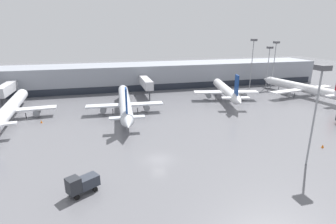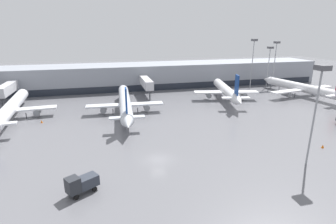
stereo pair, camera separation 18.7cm
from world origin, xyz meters
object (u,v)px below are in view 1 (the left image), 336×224
Objects in this scene: service_truck_0 at (82,183)px; apron_light_mast_5 at (269,55)px; parked_jet_3 at (226,91)px; traffic_cone_0 at (41,122)px; apron_light_mast_2 at (320,87)px; parked_jet_2 at (302,88)px; apron_light_mast_3 at (253,50)px; traffic_cone_1 at (323,146)px; parked_jet_0 at (125,103)px; parked_jet_1 at (10,108)px; apron_light_mast_1 at (275,51)px; traffic_cone_3 at (238,99)px.

apron_light_mast_5 is (66.42, 56.16, 11.07)m from service_truck_0.
traffic_cone_0 is (-53.35, -9.20, -2.75)m from parked_jet_3.
parked_jet_2 is at bearing 50.54° from apron_light_mast_2.
apron_light_mast_5 is at bearing 3.53° from apron_light_mast_3.
service_truck_0 is 6.84× the size of traffic_cone_1.
apron_light_mast_5 is (24.41, 14.33, 9.52)m from parked_jet_3.
parked_jet_0 reaches higher than traffic_cone_1.
apron_light_mast_5 is at bearing -81.96° from parked_jet_1.
apron_light_mast_5 reaches higher than parked_jet_2.
service_truck_0 is 87.68m from apron_light_mast_5.
parked_jet_0 is at bearing -160.21° from apron_light_mast_5.
parked_jet_3 is 29.86m from apron_light_mast_5.
traffic_cone_1 is (43.82, 4.04, -1.22)m from service_truck_0.
apron_light_mast_1 reaches higher than parked_jet_1.
traffic_cone_1 is (63.08, -33.78, -2.41)m from parked_jet_1.
parked_jet_3 is 54.20m from traffic_cone_0.
apron_light_mast_1 is 0.95× the size of apron_light_mast_3.
traffic_cone_3 is at bearing 80.18° from parked_jet_2.
parked_jet_3 reaches higher than parked_jet_2.
traffic_cone_3 reaches higher than traffic_cone_0.
parked_jet_0 reaches higher than traffic_cone_3.
apron_light_mast_1 is at bearing 16.92° from traffic_cone_0.
parked_jet_0 is at bearing 113.15° from parked_jet_3.
parked_jet_2 is 1.94× the size of apron_light_mast_3.
traffic_cone_3 is (45.48, 40.07, -1.17)m from service_truck_0.
parked_jet_1 is 71.60m from traffic_cone_1.
parked_jet_0 is at bearing -172.94° from traffic_cone_3.
apron_light_mast_5 reaches higher than traffic_cone_3.
apron_light_mast_2 is (-33.74, -57.88, -0.67)m from apron_light_mast_1.
traffic_cone_3 is (1.66, 36.03, 0.06)m from traffic_cone_1.
parked_jet_3 is at bearing -150.87° from apron_light_mast_1.
traffic_cone_3 is 25.09m from apron_light_mast_3.
parked_jet_3 is 37.93m from traffic_cone_1.
apron_light_mast_2 is at bearing -149.32° from traffic_cone_1.
traffic_cone_1 is at bearing -92.63° from traffic_cone_3.
parked_jet_0 is at bearing -160.26° from apron_light_mast_1.
service_truck_0 is at bearing -139.79° from apron_light_mast_5.
traffic_cone_1 is at bearing -164.90° from parked_jet_3.
parked_jet_1 is at bearing 146.77° from traffic_cone_0.
traffic_cone_0 is at bearing -101.98° from service_truck_0.
parked_jet_3 is 7.05× the size of service_truck_0.
parked_jet_2 is (60.40, 4.62, -0.06)m from parked_jet_0.
apron_light_mast_3 is 1.18× the size of apron_light_mast_5.
traffic_cone_3 is 0.04× the size of apron_light_mast_1.
apron_light_mast_1 reaches higher than apron_light_mast_5.
apron_light_mast_2 reaches higher than traffic_cone_1.
parked_jet_1 is 2.38× the size of apron_light_mast_2.
traffic_cone_0 is at bearing 112.15° from parked_jet_3.
parked_jet_2 is 53.28× the size of traffic_cone_1.
traffic_cone_3 is at bearing -104.55° from parked_jet_3.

